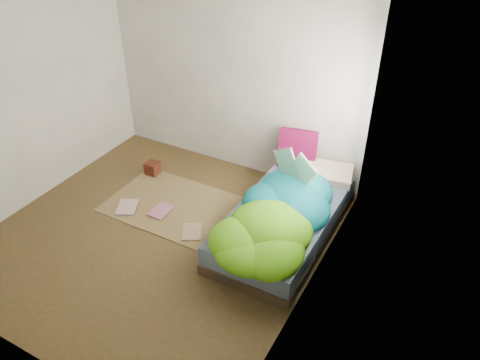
# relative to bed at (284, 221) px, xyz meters

# --- Properties ---
(ground) EXTENTS (3.50, 3.50, 0.00)m
(ground) POSITION_rel_bed_xyz_m (-1.22, -0.72, -0.17)
(ground) COLOR #44331A
(ground) RESTS_ON ground
(room_walls) EXTENTS (3.54, 3.54, 2.62)m
(room_walls) POSITION_rel_bed_xyz_m (-1.21, -0.71, 1.46)
(room_walls) COLOR #B4B2AB
(room_walls) RESTS_ON ground
(bed) EXTENTS (1.00, 2.00, 0.34)m
(bed) POSITION_rel_bed_xyz_m (0.00, 0.00, 0.00)
(bed) COLOR #3D2E21
(bed) RESTS_ON ground
(duvet) EXTENTS (0.96, 1.84, 0.34)m
(duvet) POSITION_rel_bed_xyz_m (0.00, -0.22, 0.34)
(duvet) COLOR #077478
(duvet) RESTS_ON bed
(rug) EXTENTS (1.60, 1.10, 0.01)m
(rug) POSITION_rel_bed_xyz_m (-1.37, -0.17, -0.16)
(rug) COLOR brown
(rug) RESTS_ON ground
(pillow_floral) EXTENTS (0.62, 0.45, 0.13)m
(pillow_floral) POSITION_rel_bed_xyz_m (0.20, 0.80, 0.23)
(pillow_floral) COLOR silver
(pillow_floral) RESTS_ON bed
(pillow_magenta) EXTENTS (0.49, 0.26, 0.47)m
(pillow_magenta) POSITION_rel_bed_xyz_m (-0.25, 0.91, 0.40)
(pillow_magenta) COLOR #52052E
(pillow_magenta) RESTS_ON bed
(open_book) EXTENTS (0.50, 0.26, 0.30)m
(open_book) POSITION_rel_bed_xyz_m (-0.03, 0.27, 0.66)
(open_book) COLOR #3A8A2D
(open_book) RESTS_ON duvet
(wooden_box) EXTENTS (0.17, 0.17, 0.17)m
(wooden_box) POSITION_rel_bed_xyz_m (-2.04, 0.28, -0.07)
(wooden_box) COLOR #39130C
(wooden_box) RESTS_ON rug
(floor_book_a) EXTENTS (0.34, 0.38, 0.02)m
(floor_book_a) POSITION_rel_bed_xyz_m (-1.94, -0.55, -0.14)
(floor_book_a) COLOR silver
(floor_book_a) RESTS_ON rug
(floor_book_b) EXTENTS (0.22, 0.30, 0.03)m
(floor_book_b) POSITION_rel_bed_xyz_m (-1.54, -0.36, -0.14)
(floor_book_b) COLOR #C16F8C
(floor_book_b) RESTS_ON rug
(floor_book_c) EXTENTS (0.33, 0.36, 0.02)m
(floor_book_c) POSITION_rel_bed_xyz_m (-0.99, -0.55, -0.15)
(floor_book_c) COLOR tan
(floor_book_c) RESTS_ON rug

